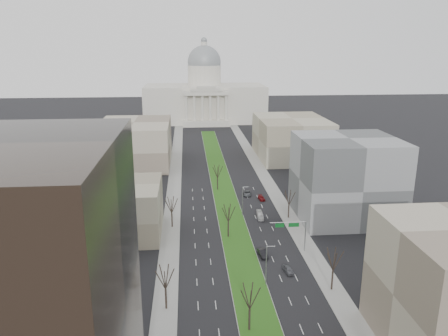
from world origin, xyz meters
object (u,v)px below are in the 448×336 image
car_grey_far (247,193)px  box_van (260,215)px  car_grey_near (288,270)px  car_red (261,198)px  car_black (263,253)px

car_grey_far → box_van: box_van is taller
car_grey_near → car_grey_far: size_ratio=0.79×
car_red → box_van: size_ratio=0.68×
car_red → box_van: box_van is taller
car_black → box_van: size_ratio=0.74×
box_van → car_red: bearing=81.6°
car_red → car_grey_far: 6.54m
car_grey_far → box_van: bearing=-81.4°
car_grey_near → car_black: (-4.42, 8.37, 0.08)m
car_red → car_grey_far: (-4.11, 5.08, 0.08)m
car_black → box_van: (3.38, 24.41, 0.12)m
car_grey_far → car_black: bearing=-87.1°
car_grey_near → car_grey_far: 53.60m
car_red → box_van: bearing=-106.2°
car_black → car_red: car_black is taller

